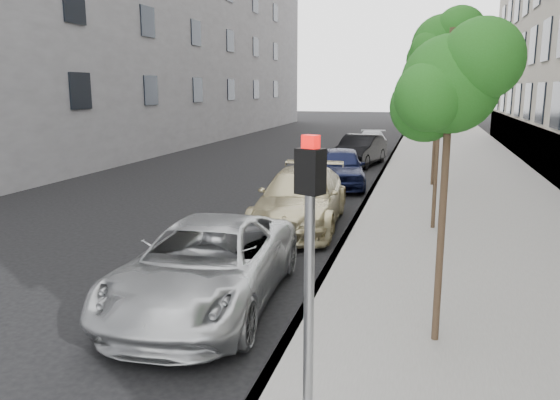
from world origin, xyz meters
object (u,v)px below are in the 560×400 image
at_px(tree_mid, 444,46).
at_px(minivan, 206,265).
at_px(signal_pole, 309,257).
at_px(sedan_rear, 371,142).
at_px(sedan_blue, 341,167).
at_px(tree_near, 453,84).
at_px(suv, 301,198).
at_px(sedan_black, 360,150).
at_px(tree_far, 439,66).

relative_size(tree_mid, minivan, 1.05).
height_order(signal_pole, sedan_rear, signal_pole).
bearing_deg(tree_mid, sedan_blue, 119.01).
distance_m(tree_near, signal_pole, 3.37).
bearing_deg(suv, signal_pole, -80.01).
relative_size(tree_near, sedan_blue, 1.01).
height_order(tree_mid, sedan_blue, tree_mid).
relative_size(signal_pole, sedan_rear, 0.73).
distance_m(tree_near, suv, 7.79).
height_order(sedan_black, sedan_rear, sedan_black).
distance_m(tree_near, sedan_blue, 13.26).
bearing_deg(tree_far, sedan_blue, -171.43).
relative_size(tree_far, signal_pole, 1.66).
bearing_deg(tree_mid, sedan_rear, 100.95).
bearing_deg(tree_mid, signal_pole, -98.01).
distance_m(tree_far, sedan_black, 7.24).
bearing_deg(tree_mid, tree_near, -90.00).
distance_m(tree_near, sedan_rear, 24.13).
relative_size(minivan, suv, 0.99).
xyz_separation_m(tree_near, sedan_blue, (-3.33, 12.50, -2.93)).
bearing_deg(sedan_rear, minivan, -93.68).
distance_m(tree_far, minivan, 13.42).
relative_size(tree_mid, suv, 1.04).
relative_size(minivan, sedan_rear, 1.21).
distance_m(tree_mid, minivan, 7.97).
xyz_separation_m(signal_pole, sedan_black, (-2.04, 20.96, -1.34)).
distance_m(suv, sedan_rear, 17.34).
relative_size(signal_pole, minivan, 0.60).
bearing_deg(tree_far, minivan, -106.90).
distance_m(tree_near, sedan_black, 18.82).
bearing_deg(sedan_rear, sedan_black, -92.62).
xyz_separation_m(minivan, sedan_black, (0.43, 17.65, 0.02)).
height_order(tree_near, sedan_blue, tree_near).
relative_size(tree_mid, tree_far, 1.05).
distance_m(tree_mid, sedan_rear, 17.97).
height_order(tree_near, sedan_black, tree_near).
xyz_separation_m(sedan_black, sedan_rear, (0.00, 5.41, -0.12)).
bearing_deg(sedan_blue, minivan, -101.32).
bearing_deg(minivan, tree_near, -13.11).
distance_m(tree_mid, suv, 5.15).
bearing_deg(minivan, tree_far, 69.75).
relative_size(tree_far, suv, 0.99).
relative_size(minivan, sedan_blue, 1.18).
xyz_separation_m(minivan, sedan_blue, (0.43, 11.85, 0.03)).
bearing_deg(sedan_rear, tree_near, -84.63).
bearing_deg(sedan_blue, tree_far, -0.69).
bearing_deg(tree_near, sedan_blue, 104.91).
height_order(sedan_blue, sedan_black, sedan_blue).
relative_size(tree_mid, sedan_blue, 1.24).
height_order(tree_mid, suv, tree_mid).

